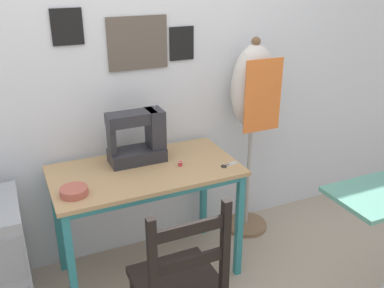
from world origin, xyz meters
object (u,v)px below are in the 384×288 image
object	(u,v)px
sewing_machine	(140,138)
scissors	(227,165)
dress_form	(253,98)
fabric_bowl	(74,191)
wooden_chair	(179,285)
thread_spool_near_machine	(180,164)

from	to	relation	value
sewing_machine	scissors	bearing A→B (deg)	-32.53
sewing_machine	dress_form	xyz separation A→B (m)	(0.83, 0.06, 0.13)
dress_form	fabric_bowl	bearing A→B (deg)	-165.91
scissors	dress_form	bearing A→B (deg)	42.16
sewing_machine	wooden_chair	distance (m)	0.92
sewing_machine	fabric_bowl	bearing A→B (deg)	-149.97
scissors	wooden_chair	distance (m)	0.80
sewing_machine	thread_spool_near_machine	world-z (taller)	sewing_machine
wooden_chair	dress_form	size ratio (longest dim) A/B	0.66
thread_spool_near_machine	dress_form	size ratio (longest dim) A/B	0.02
fabric_bowl	dress_form	bearing A→B (deg)	14.09
fabric_bowl	thread_spool_near_machine	size ratio (longest dim) A/B	4.47
thread_spool_near_machine	sewing_machine	bearing A→B (deg)	136.66
scissors	thread_spool_near_machine	size ratio (longest dim) A/B	3.65
fabric_bowl	scissors	xyz separation A→B (m)	(0.90, -0.02, -0.02)
fabric_bowl	scissors	world-z (taller)	fabric_bowl
scissors	wooden_chair	size ratio (longest dim) A/B	0.13
fabric_bowl	thread_spool_near_machine	xyz separation A→B (m)	(0.64, 0.08, -0.01)
scissors	fabric_bowl	bearing A→B (deg)	178.49
sewing_machine	dress_form	distance (m)	0.84
dress_form	thread_spool_near_machine	bearing A→B (deg)	-159.59
dress_form	wooden_chair	bearing A→B (deg)	-136.54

